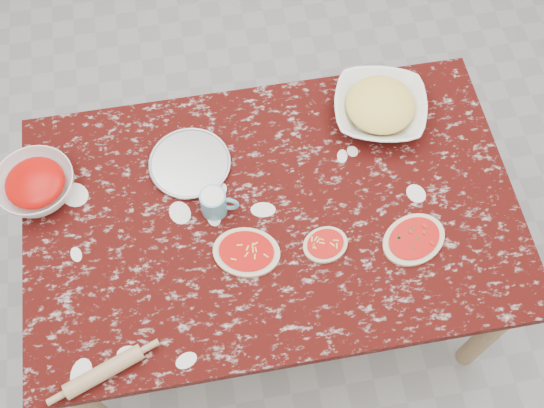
{
  "coord_description": "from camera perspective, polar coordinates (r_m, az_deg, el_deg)",
  "views": [
    {
      "loc": [
        -0.16,
        -0.93,
        2.66
      ],
      "look_at": [
        0.0,
        0.0,
        0.8
      ],
      "focal_mm": 43.42,
      "sensor_mm": 36.0,
      "label": 1
    }
  ],
  "objects": [
    {
      "name": "pizza_tray",
      "position": [
        2.23,
        -7.13,
        3.5
      ],
      "size": [
        0.27,
        0.27,
        0.01
      ],
      "primitive_type": "cylinder",
      "rotation": [
        0.0,
        0.0,
        0.01
      ],
      "color": "#B2B2B7",
      "rests_on": "worktable"
    },
    {
      "name": "flour_mug",
      "position": [
        2.1,
        -4.99,
        0.11
      ],
      "size": [
        0.12,
        0.08,
        0.1
      ],
      "color": "#59A4BA",
      "rests_on": "worktable"
    },
    {
      "name": "pizza_right",
      "position": [
        2.13,
        12.19,
        -3.02
      ],
      "size": [
        0.26,
        0.24,
        0.02
      ],
      "color": "beige",
      "rests_on": "worktable"
    },
    {
      "name": "ground",
      "position": [
        2.82,
        0.0,
        -7.39
      ],
      "size": [
        4.0,
        4.0,
        0.0
      ],
      "primitive_type": "plane",
      "color": "gray"
    },
    {
      "name": "pizza_left",
      "position": [
        2.06,
        -2.23,
        -4.18
      ],
      "size": [
        0.25,
        0.22,
        0.02
      ],
      "color": "beige",
      "rests_on": "worktable"
    },
    {
      "name": "rolling_pin",
      "position": [
        1.99,
        -14.36,
        -13.89
      ],
      "size": [
        0.24,
        0.13,
        0.05
      ],
      "primitive_type": "cylinder",
      "rotation": [
        0.0,
        1.57,
        0.36
      ],
      "color": "tan",
      "rests_on": "worktable"
    },
    {
      "name": "worktable",
      "position": [
        2.21,
        0.0,
        -1.57
      ],
      "size": [
        1.6,
        1.0,
        0.75
      ],
      "color": "black",
      "rests_on": "ground"
    },
    {
      "name": "sauce_bowl",
      "position": [
        2.26,
        -19.75,
        1.55
      ],
      "size": [
        0.34,
        0.34,
        0.08
      ],
      "primitive_type": "imported",
      "rotation": [
        0.0,
        0.0,
        -0.39
      ],
      "color": "white",
      "rests_on": "worktable"
    },
    {
      "name": "pizza_mid",
      "position": [
        2.08,
        4.64,
        -3.53
      ],
      "size": [
        0.17,
        0.15,
        0.02
      ],
      "color": "beige",
      "rests_on": "worktable"
    },
    {
      "name": "cheese_bowl",
      "position": [
        2.32,
        9.3,
        8.16
      ],
      "size": [
        0.39,
        0.39,
        0.08
      ],
      "primitive_type": "imported",
      "rotation": [
        0.0,
        0.0,
        -0.25
      ],
      "color": "white",
      "rests_on": "worktable"
    }
  ]
}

